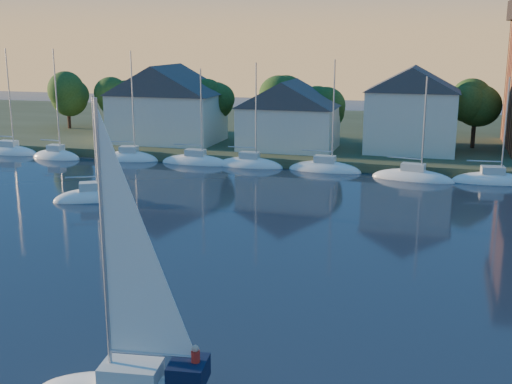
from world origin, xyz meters
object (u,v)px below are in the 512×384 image
at_px(clubhouse_centre, 289,114).
at_px(clubhouse_east, 412,108).
at_px(clubhouse_west, 167,103).
at_px(drifting_sailboat_left, 91,199).

xyz_separation_m(clubhouse_centre, clubhouse_east, (14.00, 2.00, 0.87)).
bearing_deg(clubhouse_east, clubhouse_centre, -171.87).
height_order(clubhouse_west, clubhouse_east, clubhouse_east).
xyz_separation_m(clubhouse_west, drifting_sailboat_left, (4.17, -26.46, -5.83)).
height_order(clubhouse_east, drifting_sailboat_left, clubhouse_east).
height_order(clubhouse_centre, clubhouse_east, clubhouse_east).
relative_size(clubhouse_centre, drifting_sailboat_left, 1.13).
distance_m(clubhouse_west, clubhouse_east, 30.02).
distance_m(clubhouse_west, drifting_sailboat_left, 27.42).
bearing_deg(clubhouse_east, clubhouse_west, -178.09).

